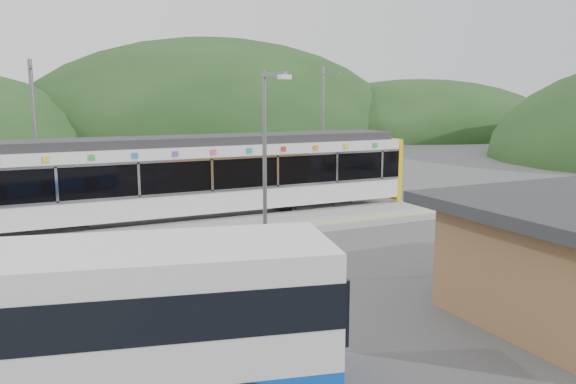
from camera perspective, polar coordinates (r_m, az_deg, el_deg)
name	(u,v)px	position (r m, az deg, el deg)	size (l,w,h in m)	color
ground	(266,252)	(20.00, -2.22, -6.13)	(120.00, 120.00, 0.00)	#4C4C4F
hills	(340,210)	(27.34, 5.33, -1.87)	(146.00, 149.00, 26.00)	#1E3D19
platform	(234,229)	(22.93, -5.50, -3.73)	(26.00, 3.20, 0.30)	#9E9E99
yellow_line	(246,232)	(21.71, -4.32, -4.05)	(26.00, 0.10, 0.01)	yellow
train	(191,175)	(24.82, -9.83, 1.69)	(20.44, 3.01, 3.74)	black
catenary_mast_west	(36,139)	(26.32, -24.27, 4.90)	(0.18, 1.80, 7.00)	slate
catenary_mast_east	(323,131)	(30.08, 3.56, 6.22)	(0.18, 1.80, 7.00)	slate
bus	(16,341)	(10.70, -25.88, -13.45)	(10.99, 4.87, 2.92)	blue
lamp_post	(266,160)	(15.95, -2.22, 3.26)	(0.38, 1.11, 6.14)	slate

